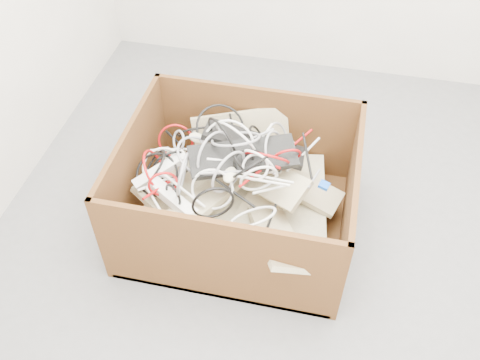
% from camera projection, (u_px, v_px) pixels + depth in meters
% --- Properties ---
extents(ground, '(3.00, 3.00, 0.00)m').
position_uv_depth(ground, '(296.00, 235.00, 2.66)').
color(ground, '#595A5C').
rests_on(ground, ground).
extents(room_shell, '(3.04, 3.04, 2.50)m').
position_uv_depth(room_shell, '(325.00, 2.00, 1.75)').
color(room_shell, beige).
rests_on(room_shell, ground).
extents(cardboard_box, '(1.06, 0.88, 0.53)m').
position_uv_depth(cardboard_box, '(236.00, 204.00, 2.61)').
color(cardboard_box, '#442A11').
rests_on(cardboard_box, ground).
extents(keyboard_pile, '(0.99, 0.95, 0.38)m').
position_uv_depth(keyboard_pile, '(243.00, 181.00, 2.52)').
color(keyboard_pile, '#C5BD8B').
rests_on(keyboard_pile, cardboard_box).
extents(mice_scatter, '(0.57, 0.68, 0.17)m').
position_uv_depth(mice_scatter, '(219.00, 169.00, 2.45)').
color(mice_scatter, beige).
rests_on(mice_scatter, keyboard_pile).
extents(power_strip_left, '(0.23, 0.23, 0.11)m').
position_uv_depth(power_strip_left, '(160.00, 170.00, 2.45)').
color(power_strip_left, white).
rests_on(power_strip_left, keyboard_pile).
extents(power_strip_right, '(0.29, 0.19, 0.10)m').
position_uv_depth(power_strip_right, '(175.00, 201.00, 2.36)').
color(power_strip_right, white).
rests_on(power_strip_right, keyboard_pile).
extents(vga_plug, '(0.06, 0.05, 0.03)m').
position_uv_depth(vga_plug, '(324.00, 185.00, 2.40)').
color(vga_plug, blue).
rests_on(vga_plug, keyboard_pile).
extents(cable_tangle, '(0.86, 0.78, 0.43)m').
position_uv_depth(cable_tangle, '(218.00, 159.00, 2.43)').
color(cable_tangle, gray).
rests_on(cable_tangle, keyboard_pile).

